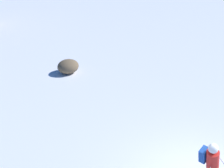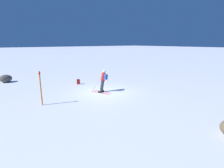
% 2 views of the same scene
% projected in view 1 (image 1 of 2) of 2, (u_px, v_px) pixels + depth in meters
% --- Properties ---
extents(skier, '(1.40, 1.82, 1.88)m').
position_uv_depth(skier, '(212.00, 164.00, 8.54)').
color(skier, red).
rests_on(skier, ground).
extents(exposed_boulder_1, '(1.11, 0.94, 0.72)m').
position_uv_depth(exposed_boulder_1, '(68.00, 66.00, 15.88)').
color(exposed_boulder_1, brown).
rests_on(exposed_boulder_1, ground).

